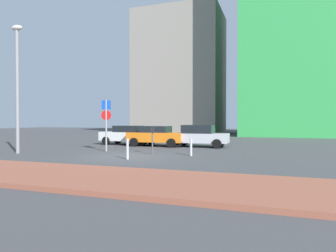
{
  "coord_description": "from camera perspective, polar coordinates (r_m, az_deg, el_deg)",
  "views": [
    {
      "loc": [
        7.1,
        -13.93,
        1.83
      ],
      "look_at": [
        1.35,
        2.41,
        1.56
      ],
      "focal_mm": 31.81,
      "sensor_mm": 36.0,
      "label": 1
    }
  ],
  "objects": [
    {
      "name": "building_under_construction",
      "position": [
        48.94,
        2.42,
        10.0
      ],
      "size": [
        13.21,
        10.21,
        19.14
      ],
      "primitive_type": "cube",
      "color": "gray",
      "rests_on": "ground"
    },
    {
      "name": "parked_car_white",
      "position": [
        23.43,
        -7.53,
        -1.7
      ],
      "size": [
        4.64,
        2.13,
        1.49
      ],
      "color": "white",
      "rests_on": "ground"
    },
    {
      "name": "street_lamp",
      "position": [
        19.1,
        -26.93,
        8.12
      ],
      "size": [
        0.7,
        0.36,
        7.27
      ],
      "color": "gray",
      "rests_on": "ground"
    },
    {
      "name": "ground_plane",
      "position": [
        15.74,
        -7.62,
        -5.79
      ],
      "size": [
        120.0,
        120.0,
        0.0
      ],
      "primitive_type": "plane",
      "color": "#424244"
    },
    {
      "name": "parking_meter",
      "position": [
        16.48,
        -3.01,
        -2.14
      ],
      "size": [
        0.18,
        0.14,
        1.49
      ],
      "color": "#4C4C51",
      "rests_on": "ground"
    },
    {
      "name": "parked_car_silver",
      "position": [
        21.32,
        5.97,
        -1.84
      ],
      "size": [
        4.09,
        2.04,
        1.57
      ],
      "color": "#B7BABF",
      "rests_on": "ground"
    },
    {
      "name": "traffic_bollard_mid",
      "position": [
        14.46,
        -7.77,
        -4.39
      ],
      "size": [
        0.12,
        0.12,
        1.0
      ],
      "primitive_type": "cylinder",
      "color": "#B7B7BC",
      "rests_on": "ground"
    },
    {
      "name": "parking_sign_post",
      "position": [
        18.43,
        -11.76,
        1.33
      ],
      "size": [
        0.59,
        0.19,
        3.13
      ],
      "color": "gray",
      "rests_on": "ground"
    },
    {
      "name": "traffic_bollard_near",
      "position": [
        15.86,
        4.42,
        -4.02
      ],
      "size": [
        0.13,
        0.13,
        0.94
      ],
      "primitive_type": "cylinder",
      "color": "#B7B7BC",
      "rests_on": "ground"
    },
    {
      "name": "parked_car_orange",
      "position": [
        22.0,
        -2.22,
        -1.84
      ],
      "size": [
        4.2,
        2.18,
        1.48
      ],
      "color": "orange",
      "rests_on": "ground"
    },
    {
      "name": "building_colorful_midrise",
      "position": [
        43.85,
        23.95,
        15.4
      ],
      "size": [
        14.38,
        13.72,
        25.73
      ],
      "primitive_type": "cube",
      "color": "green",
      "rests_on": "ground"
    },
    {
      "name": "sidewalk_brick",
      "position": [
        10.83,
        -22.22,
        -8.53
      ],
      "size": [
        40.0,
        3.65,
        0.14
      ],
      "primitive_type": "cube",
      "color": "#93513D",
      "rests_on": "ground"
    }
  ]
}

